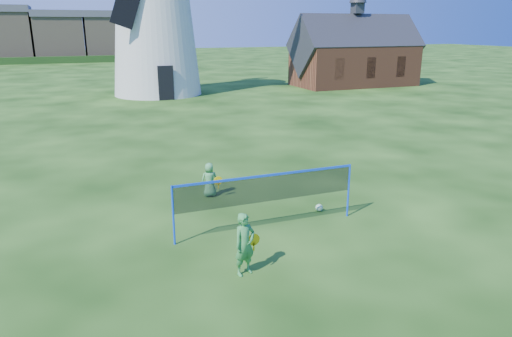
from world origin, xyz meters
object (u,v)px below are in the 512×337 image
object	(u,v)px
windmill	(153,0)
player_girl	(245,244)
play_ball	(319,208)
badminton_net	(267,189)
player_boy	(210,180)
chapel	(355,56)

from	to	relation	value
windmill	player_girl	size ratio (longest dim) A/B	15.08
windmill	play_ball	xyz separation A→B (m)	(-0.12, -26.80, -7.08)
windmill	badminton_net	size ratio (longest dim) A/B	4.24
play_ball	player_boy	bearing A→B (deg)	137.47
chapel	badminton_net	xyz separation A→B (m)	(-19.96, -26.90, -1.56)
badminton_net	windmill	bearing A→B (deg)	85.72
windmill	player_girl	world-z (taller)	windmill
windmill	player_girl	distance (m)	30.32
player_boy	windmill	bearing A→B (deg)	-89.06
windmill	chapel	world-z (taller)	windmill
badminton_net	player_boy	bearing A→B (deg)	103.04
windmill	badminton_net	world-z (taller)	windmill
windmill	player_girl	bearing A→B (deg)	-96.63
play_ball	player_girl	bearing A→B (deg)	-141.43
chapel	windmill	bearing A→B (deg)	178.33
badminton_net	play_ball	bearing A→B (deg)	17.96
player_girl	badminton_net	bearing A→B (deg)	37.89
badminton_net	player_boy	size ratio (longest dim) A/B	4.58
badminton_net	play_ball	xyz separation A→B (m)	(1.93, 0.63, -1.03)
windmill	chapel	size ratio (longest dim) A/B	1.89
windmill	play_ball	distance (m)	27.72
chapel	play_ball	xyz separation A→B (m)	(-18.03, -26.27, -2.59)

